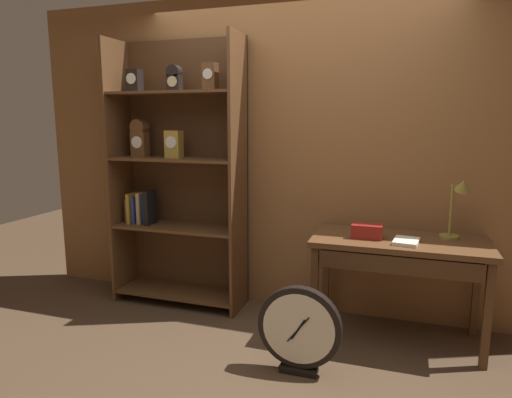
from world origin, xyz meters
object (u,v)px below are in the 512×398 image
toolbox_small (367,231)px  round_clock_large (299,329)px  workbench (399,253)px  desk_lamp (458,202)px  open_repair_manual (406,241)px  bookshelf (176,175)px

toolbox_small → round_clock_large: toolbox_small is taller
workbench → round_clock_large: size_ratio=2.12×
workbench → desk_lamp: (0.37, 0.13, 0.37)m
desk_lamp → toolbox_small: 0.65m
open_repair_manual → round_clock_large: size_ratio=0.38×
workbench → desk_lamp: size_ratio=2.68×
workbench → desk_lamp: bearing=19.2°
toolbox_small → round_clock_large: size_ratio=0.37×
open_repair_manual → workbench: bearing=125.1°
toolbox_small → desk_lamp: bearing=14.8°
bookshelf → workbench: size_ratio=1.86×
open_repair_manual → toolbox_small: bearing=176.3°
bookshelf → open_repair_manual: (1.90, -0.26, -0.36)m
open_repair_manual → round_clock_large: (-0.61, -0.56, -0.48)m
toolbox_small → bookshelf: bearing=172.6°
bookshelf → round_clock_large: bearing=-32.6°
workbench → open_repair_manual: 0.14m
workbench → desk_lamp: desk_lamp is taller
toolbox_small → round_clock_large: 0.87m
bookshelf → round_clock_large: 1.74m
workbench → open_repair_manual: size_ratio=5.53×
round_clock_large → desk_lamp: bearing=39.4°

